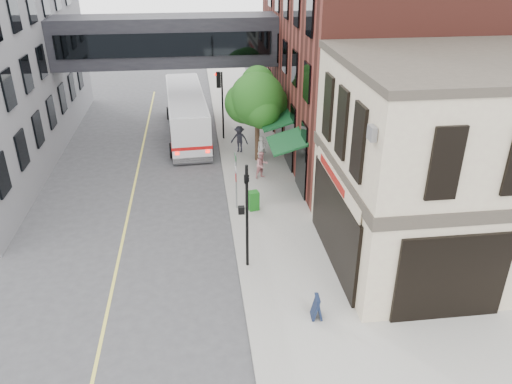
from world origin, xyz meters
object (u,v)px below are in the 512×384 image
object	(u,v)px
bus	(186,112)
pedestrian_a	(262,149)
newspaper_box	(254,201)
pedestrian_b	(262,165)
sandwich_board	(317,307)
pedestrian_c	(239,139)

from	to	relation	value
bus	pedestrian_a	bearing A→B (deg)	-51.97
bus	newspaper_box	size ratio (longest dim) A/B	11.35
pedestrian_b	sandwich_board	xyz separation A→B (m)	(0.36, -11.89, -0.33)
bus	pedestrian_c	xyz separation A→B (m)	(3.28, -3.97, -0.66)
pedestrian_b	pedestrian_c	world-z (taller)	pedestrian_c
pedestrian_a	sandwich_board	world-z (taller)	pedestrian_a
pedestrian_c	newspaper_box	world-z (taller)	pedestrian_c
newspaper_box	sandwich_board	distance (m)	8.32
bus	newspaper_box	world-z (taller)	bus
newspaper_box	sandwich_board	size ratio (longest dim) A/B	1.09
pedestrian_b	pedestrian_c	bearing A→B (deg)	77.92
bus	pedestrian_c	bearing A→B (deg)	-50.45
newspaper_box	pedestrian_a	bearing A→B (deg)	66.12
pedestrian_c	newspaper_box	bearing A→B (deg)	-71.98
bus	sandwich_board	world-z (taller)	bus
pedestrian_b	sandwich_board	world-z (taller)	pedestrian_b
pedestrian_c	sandwich_board	size ratio (longest dim) A/B	1.89
pedestrian_a	pedestrian_b	bearing A→B (deg)	-116.06
pedestrian_a	pedestrian_c	bearing A→B (deg)	105.87
pedestrian_a	newspaper_box	size ratio (longest dim) A/B	1.65
pedestrian_b	newspaper_box	bearing A→B (deg)	-128.23
pedestrian_a	newspaper_box	bearing A→B (deg)	-119.95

